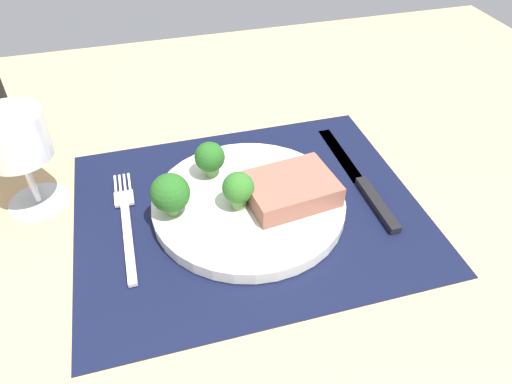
# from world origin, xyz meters

# --- Properties ---
(ground_plane) EXTENTS (1.40, 1.10, 0.03)m
(ground_plane) POSITION_xyz_m (0.00, 0.00, -0.01)
(ground_plane) COLOR tan
(placemat) EXTENTS (0.42, 0.34, 0.00)m
(placemat) POSITION_xyz_m (0.00, 0.00, 0.00)
(placemat) COLOR black
(placemat) RESTS_ON ground_plane
(plate) EXTENTS (0.24, 0.24, 0.02)m
(plate) POSITION_xyz_m (0.00, 0.00, 0.01)
(plate) COLOR silver
(plate) RESTS_ON placemat
(steak) EXTENTS (0.11, 0.09, 0.03)m
(steak) POSITION_xyz_m (0.05, -0.01, 0.03)
(steak) COLOR #8C5647
(steak) RESTS_ON plate
(broccoli_back_left) EXTENTS (0.05, 0.05, 0.05)m
(broccoli_back_left) POSITION_xyz_m (-0.09, -0.00, 0.05)
(broccoli_back_left) COLOR #6B994C
(broccoli_back_left) RESTS_ON plate
(broccoli_near_fork) EXTENTS (0.04, 0.04, 0.05)m
(broccoli_near_fork) POSITION_xyz_m (-0.04, 0.06, 0.05)
(broccoli_near_fork) COLOR #6B994C
(broccoli_near_fork) RESTS_ON plate
(broccoli_front_edge) EXTENTS (0.04, 0.04, 0.05)m
(broccoli_front_edge) POSITION_xyz_m (-0.01, -0.01, 0.05)
(broccoli_front_edge) COLOR #6B994C
(broccoli_front_edge) RESTS_ON plate
(fork) EXTENTS (0.02, 0.19, 0.01)m
(fork) POSITION_xyz_m (-0.15, 0.01, 0.01)
(fork) COLOR silver
(fork) RESTS_ON placemat
(knife) EXTENTS (0.02, 0.23, 0.01)m
(knife) POSITION_xyz_m (0.16, 0.01, 0.01)
(knife) COLOR black
(knife) RESTS_ON placemat
(wine_glass) EXTENTS (0.08, 0.08, 0.13)m
(wine_glass) POSITION_xyz_m (-0.25, 0.09, 0.09)
(wine_glass) COLOR silver
(wine_glass) RESTS_ON ground_plane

